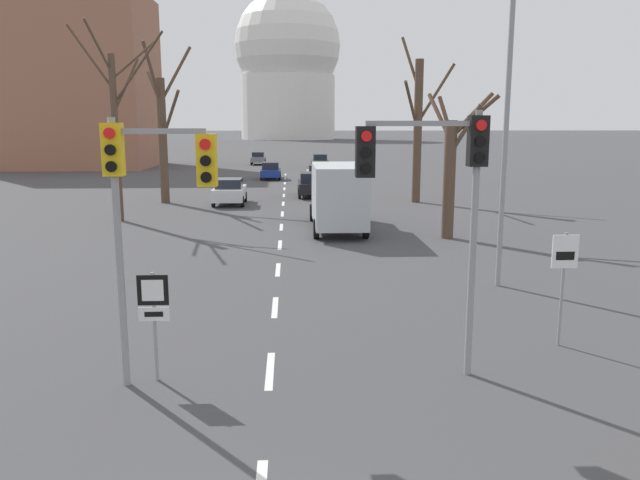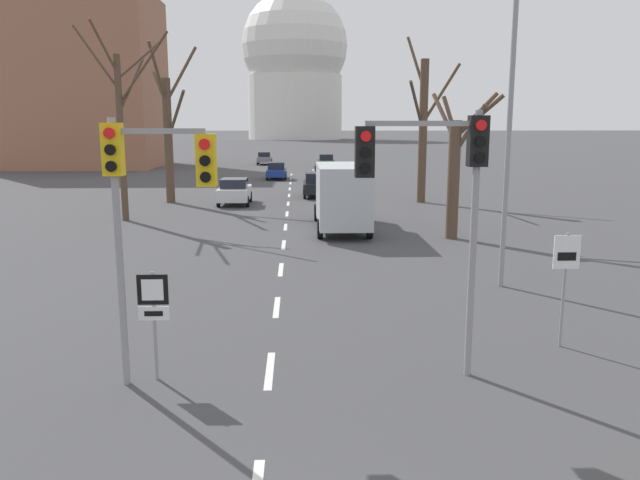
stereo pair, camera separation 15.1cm
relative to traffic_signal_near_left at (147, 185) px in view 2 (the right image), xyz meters
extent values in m
cube|color=silver|center=(2.19, 0.57, -3.90)|extent=(0.16, 2.00, 0.01)
cube|color=silver|center=(2.19, 5.07, -3.90)|extent=(0.16, 2.00, 0.01)
cube|color=silver|center=(2.19, 9.57, -3.90)|extent=(0.16, 2.00, 0.01)
cube|color=silver|center=(2.19, 14.07, -3.90)|extent=(0.16, 2.00, 0.01)
cube|color=silver|center=(2.19, 18.57, -3.90)|extent=(0.16, 2.00, 0.01)
cube|color=silver|center=(2.19, 23.07, -3.90)|extent=(0.16, 2.00, 0.01)
cube|color=silver|center=(2.19, 27.57, -3.90)|extent=(0.16, 2.00, 0.01)
cube|color=silver|center=(2.19, 32.07, -3.90)|extent=(0.16, 2.00, 0.01)
cube|color=silver|center=(2.19, 36.57, -3.90)|extent=(0.16, 2.00, 0.01)
cube|color=silver|center=(2.19, 41.07, -3.90)|extent=(0.16, 2.00, 0.01)
cube|color=silver|center=(2.19, 45.57, -3.90)|extent=(0.16, 2.00, 0.01)
cube|color=silver|center=(2.19, 50.07, -3.90)|extent=(0.16, 2.00, 0.01)
cylinder|color=gray|center=(-0.59, 0.01, -1.33)|extent=(0.14, 0.14, 5.14)
cube|color=yellow|center=(-0.59, 0.01, 0.66)|extent=(0.36, 0.28, 0.96)
cylinder|color=red|center=(-0.59, -0.16, 0.96)|extent=(0.20, 0.06, 0.20)
cylinder|color=black|center=(-0.59, -0.16, 0.66)|extent=(0.20, 0.06, 0.20)
cylinder|color=black|center=(-0.59, -0.16, 0.37)|extent=(0.20, 0.06, 0.20)
cube|color=gray|center=(0.26, 0.01, 0.99)|extent=(1.70, 0.10, 0.10)
cube|color=yellow|center=(1.11, 0.01, 0.46)|extent=(0.36, 0.28, 0.96)
cylinder|color=red|center=(1.11, -0.16, 0.76)|extent=(0.20, 0.06, 0.20)
cylinder|color=black|center=(1.11, -0.16, 0.46)|extent=(0.20, 0.06, 0.20)
cylinder|color=black|center=(1.11, -0.16, 0.17)|extent=(0.20, 0.06, 0.20)
cylinder|color=gray|center=(6.22, 0.20, -1.26)|extent=(0.14, 0.14, 5.28)
cube|color=black|center=(6.22, 0.20, 0.80)|extent=(0.36, 0.28, 0.96)
cylinder|color=red|center=(6.22, 0.03, 1.10)|extent=(0.20, 0.06, 0.20)
cylinder|color=black|center=(6.22, 0.03, 0.80)|extent=(0.20, 0.06, 0.20)
cylinder|color=black|center=(6.22, 0.03, 0.50)|extent=(0.20, 0.06, 0.20)
cube|color=gray|center=(5.14, 0.20, 1.13)|extent=(2.15, 0.10, 0.10)
cube|color=black|center=(4.07, 0.20, 0.60)|extent=(0.36, 0.28, 0.96)
cylinder|color=red|center=(4.07, 0.03, 0.90)|extent=(0.20, 0.06, 0.20)
cylinder|color=black|center=(4.07, 0.03, 0.60)|extent=(0.20, 0.06, 0.20)
cylinder|color=black|center=(4.07, 0.03, 0.30)|extent=(0.20, 0.06, 0.20)
cylinder|color=gray|center=(-0.04, 0.20, -2.80)|extent=(0.07, 0.07, 2.21)
cube|color=black|center=(-0.04, 0.18, -2.04)|extent=(0.60, 0.03, 0.60)
cube|color=white|center=(-0.04, 0.16, -2.04)|extent=(0.42, 0.01, 0.42)
cube|color=white|center=(-0.04, 0.18, -2.52)|extent=(0.60, 0.03, 0.28)
cube|color=black|center=(-0.04, 0.16, -2.52)|extent=(0.36, 0.01, 0.10)
cylinder|color=gray|center=(8.78, 1.75, -2.58)|extent=(0.07, 0.07, 2.64)
cube|color=white|center=(8.78, 1.73, -1.69)|extent=(0.60, 0.03, 0.76)
cube|color=black|center=(8.78, 1.71, -1.79)|extent=(0.42, 0.01, 0.19)
cylinder|color=gray|center=(9.14, 7.08, 0.76)|extent=(0.16, 0.16, 9.32)
cube|color=silver|center=(-1.14, 27.37, -3.20)|extent=(1.86, 3.99, 0.75)
cube|color=#1E232D|center=(-1.14, 27.17, -2.55)|extent=(1.58, 1.92, 0.56)
cylinder|color=black|center=(-2.02, 28.61, -3.57)|extent=(0.18, 0.66, 0.66)
cylinder|color=black|center=(-0.26, 28.61, -3.57)|extent=(0.18, 0.66, 0.66)
cylinder|color=black|center=(-2.02, 26.14, -3.57)|extent=(0.18, 0.66, 0.66)
cylinder|color=black|center=(-0.26, 26.14, -3.57)|extent=(0.18, 0.66, 0.66)
cube|color=#2D4C33|center=(6.01, 59.13, -3.26)|extent=(1.76, 4.22, 0.60)
cube|color=#1E232D|center=(6.01, 58.92, -2.65)|extent=(1.50, 2.03, 0.62)
cylinder|color=black|center=(5.18, 60.44, -3.56)|extent=(0.18, 0.69, 0.69)
cylinder|color=black|center=(6.84, 60.44, -3.56)|extent=(0.18, 0.69, 0.69)
cylinder|color=black|center=(5.18, 57.82, -3.56)|extent=(0.18, 0.69, 0.69)
cylinder|color=black|center=(6.84, 57.82, -3.56)|extent=(0.18, 0.69, 0.69)
cube|color=slate|center=(-1.21, 65.13, -3.23)|extent=(1.68, 3.80, 0.61)
cube|color=#1E232D|center=(-1.21, 64.94, -2.65)|extent=(1.42, 1.83, 0.56)
cylinder|color=black|center=(-2.00, 66.31, -3.54)|extent=(0.18, 0.72, 0.72)
cylinder|color=black|center=(-0.43, 66.31, -3.54)|extent=(0.18, 0.72, 0.72)
cylinder|color=black|center=(-2.00, 63.95, -3.54)|extent=(0.18, 0.72, 0.72)
cylinder|color=black|center=(-0.43, 63.95, -3.54)|extent=(0.18, 0.72, 0.72)
cube|color=navy|center=(0.89, 45.19, -3.30)|extent=(1.72, 4.20, 0.60)
cube|color=#1E232D|center=(0.89, 44.98, -2.68)|extent=(1.46, 2.02, 0.64)
cylinder|color=black|center=(0.08, 46.49, -3.60)|extent=(0.18, 0.60, 0.60)
cylinder|color=black|center=(1.70, 46.49, -3.60)|extent=(0.18, 0.60, 0.60)
cylinder|color=black|center=(0.08, 43.89, -3.60)|extent=(0.18, 0.60, 0.60)
cylinder|color=black|center=(1.70, 43.89, -3.60)|extent=(0.18, 0.60, 0.60)
cube|color=#B7B7BC|center=(4.93, 40.43, -3.20)|extent=(1.75, 4.56, 0.74)
cube|color=#1E232D|center=(4.93, 40.20, -2.56)|extent=(1.49, 2.19, 0.54)
cylinder|color=black|center=(4.11, 41.84, -3.57)|extent=(0.18, 0.66, 0.66)
cylinder|color=black|center=(5.76, 41.84, -3.57)|extent=(0.18, 0.66, 0.66)
cylinder|color=black|center=(4.11, 39.02, -3.57)|extent=(0.18, 0.66, 0.66)
cylinder|color=black|center=(5.76, 39.02, -3.57)|extent=(0.18, 0.66, 0.66)
cube|color=black|center=(4.05, 31.38, -3.21)|extent=(1.66, 4.13, 0.68)
cube|color=#1E232D|center=(4.05, 31.17, -2.55)|extent=(1.41, 1.98, 0.64)
cylinder|color=black|center=(3.27, 32.66, -3.55)|extent=(0.18, 0.69, 0.69)
cylinder|color=black|center=(4.83, 32.66, -3.55)|extent=(0.18, 0.69, 0.69)
cylinder|color=black|center=(3.27, 30.10, -3.55)|extent=(0.18, 0.69, 0.69)
cylinder|color=black|center=(4.83, 30.10, -3.55)|extent=(0.18, 0.69, 0.69)
cube|color=#333842|center=(4.87, 20.49, -2.41)|extent=(2.20, 2.00, 2.10)
cube|color=#B2B7BC|center=(4.87, 16.89, -2.11)|extent=(2.30, 5.20, 2.70)
cylinder|color=black|center=(3.77, 20.49, -3.46)|extent=(0.24, 0.88, 0.88)
cylinder|color=black|center=(5.97, 20.49, -3.46)|extent=(0.24, 0.88, 0.88)
cylinder|color=black|center=(3.77, 15.46, -3.46)|extent=(0.24, 0.88, 0.88)
cylinder|color=black|center=(5.97, 15.46, -3.46)|extent=(0.24, 0.88, 0.88)
cylinder|color=brown|center=(-5.34, 28.44, -0.02)|extent=(0.55, 0.55, 7.76)
cylinder|color=brown|center=(-4.42, 28.75, 4.09)|extent=(1.99, 0.84, 3.49)
cylinder|color=brown|center=(-5.87, 29.12, 3.34)|extent=(1.17, 1.57, 2.09)
cylinder|color=brown|center=(-4.56, 27.40, 1.71)|extent=(1.57, 2.31, 2.76)
cylinder|color=brown|center=(-5.60, 27.46, 4.08)|extent=(0.67, 2.13, 3.63)
cylinder|color=brown|center=(10.72, 27.95, 0.56)|extent=(0.53, 0.53, 8.92)
cylinder|color=brown|center=(11.79, 27.87, 2.94)|extent=(2.30, 0.36, 3.68)
cylinder|color=brown|center=(9.97, 26.66, 2.39)|extent=(1.38, 2.82, 2.40)
cylinder|color=brown|center=(10.30, 28.71, 4.85)|extent=(1.00, 1.71, 3.37)
cylinder|color=brown|center=(-6.22, 21.00, 0.31)|extent=(0.34, 0.34, 8.42)
cylinder|color=brown|center=(-6.60, 20.18, 4.81)|extent=(0.80, 1.75, 2.38)
cylinder|color=brown|center=(-4.71, 20.13, 3.79)|extent=(2.97, 2.00, 3.24)
cylinder|color=brown|center=(-7.23, 20.96, 4.34)|extent=(2.13, 0.19, 3.14)
cylinder|color=brown|center=(-5.17, 21.18, 4.23)|extent=(2.18, 0.53, 1.95)
cylinder|color=brown|center=(-5.57, 21.00, 2.96)|extent=(1.41, 0.13, 2.68)
cylinder|color=brown|center=(9.59, 15.29, -1.33)|extent=(0.52, 0.52, 5.15)
cylinder|color=brown|center=(9.40, 15.66, 1.46)|extent=(0.56, 0.93, 1.70)
cylinder|color=brown|center=(10.51, 15.46, 1.48)|extent=(1.99, 0.57, 1.96)
cylinder|color=brown|center=(10.47, 14.88, 1.42)|extent=(1.87, 1.08, 1.85)
cylinder|color=brown|center=(10.12, 14.95, 0.86)|extent=(1.21, 0.87, 2.17)
cylinder|color=brown|center=(9.27, 16.20, 1.44)|extent=(0.73, 1.99, 2.07)
cylinder|color=silver|center=(2.19, 184.01, 5.67)|extent=(28.72, 28.72, 19.15)
sphere|color=silver|center=(2.19, 184.01, 24.03)|extent=(31.91, 31.91, 31.91)
cube|color=#9E664C|center=(-22.18, 62.06, 5.70)|extent=(18.00, 14.00, 19.19)
camera|label=1|loc=(2.64, -11.63, 1.15)|focal=35.00mm
camera|label=2|loc=(2.79, -11.64, 1.15)|focal=35.00mm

